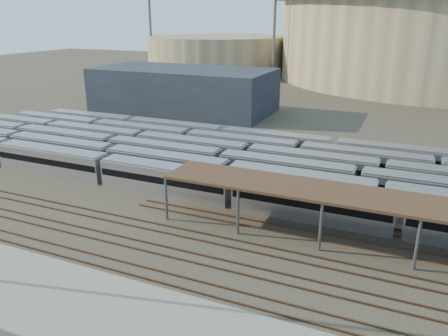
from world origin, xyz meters
name	(u,v)px	position (x,y,z in m)	size (l,w,h in m)	color
ground	(228,238)	(0.00, 0.00, 0.00)	(420.00, 420.00, 0.00)	#383026
apron	(93,310)	(-5.00, -15.00, 0.10)	(50.00, 9.00, 0.20)	gray
subway_trains	(263,165)	(-2.52, 18.50, 1.80)	(125.56, 23.90, 3.60)	silver
empty_tracks	(207,261)	(0.00, -5.00, 0.09)	(170.00, 9.62, 0.18)	#4C3323
secondary_arena	(217,54)	(-60.00, 130.00, 7.00)	(56.00, 56.00, 14.00)	tan
service_building	(183,90)	(-35.00, 55.00, 5.00)	(42.00, 20.00, 10.00)	#1E232D
floodlight_0	(275,19)	(-30.00, 110.00, 20.65)	(4.00, 1.00, 38.40)	#545358
floodlight_1	(150,19)	(-85.00, 120.00, 20.65)	(4.00, 1.00, 38.40)	#545358
floodlight_3	(357,18)	(-10.00, 160.00, 20.65)	(4.00, 1.00, 38.40)	#545358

